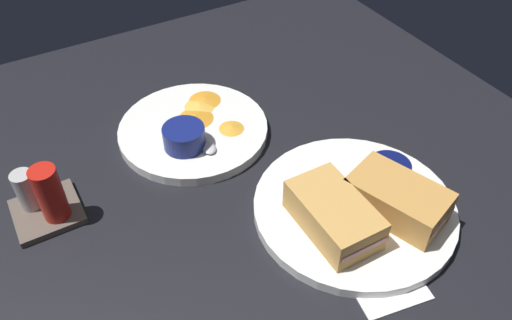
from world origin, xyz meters
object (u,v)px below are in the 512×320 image
object	(u,v)px
plate_chips_companion	(193,130)
condiment_caddy	(44,199)
ramekin_light_gravy	(184,136)
ramekin_dark_sauce	(388,174)
spoon_by_dark_ramekin	(367,202)
plate_sandwich_main	(354,208)
spoon_by_gravy_ramekin	(205,143)
sandwich_half_near	(333,215)
sandwich_half_far	(397,199)

from	to	relation	value
plate_chips_companion	condiment_caddy	size ratio (longest dim) A/B	2.58
ramekin_light_gravy	condiment_caddy	xyz separation A→B (cm)	(-2.47, 21.99, -0.08)
ramekin_dark_sauce	plate_chips_companion	world-z (taller)	ramekin_dark_sauce
plate_chips_companion	spoon_by_dark_ramekin	bearing A→B (deg)	-153.45
plate_sandwich_main	condiment_caddy	xyz separation A→B (cm)	(20.83, 37.40, 2.61)
ramekin_dark_sauce	spoon_by_dark_ramekin	distance (cm)	5.39
ramekin_dark_sauce	condiment_caddy	distance (cm)	48.03
ramekin_dark_sauce	condiment_caddy	world-z (taller)	condiment_caddy
plate_chips_companion	spoon_by_gravy_ramekin	distance (cm)	5.24
sandwich_half_near	spoon_by_gravy_ramekin	bearing A→B (deg)	17.66
sandwich_half_near	ramekin_dark_sauce	size ratio (longest dim) A/B	2.20
sandwich_half_near	ramekin_light_gravy	xyz separation A→B (cm)	(24.91, 10.27, -0.52)
sandwich_half_near	plate_chips_companion	distance (cm)	29.65
plate_chips_companion	spoon_by_gravy_ramekin	world-z (taller)	spoon_by_gravy_ramekin
sandwich_half_far	ramekin_dark_sauce	world-z (taller)	sandwich_half_far
plate_sandwich_main	ramekin_dark_sauce	xyz separation A→B (cm)	(0.92, -6.31, 2.94)
plate_chips_companion	ramekin_light_gravy	world-z (taller)	ramekin_light_gravy
ramekin_dark_sauce	sandwich_half_near	bearing A→B (deg)	102.46
sandwich_half_far	spoon_by_gravy_ramekin	size ratio (longest dim) A/B	1.50
spoon_by_dark_ramekin	condiment_caddy	world-z (taller)	condiment_caddy
plate_sandwich_main	spoon_by_gravy_ramekin	world-z (taller)	spoon_by_gravy_ramekin
sandwich_half_near	ramekin_light_gravy	bearing A→B (deg)	22.40
spoon_by_dark_ramekin	spoon_by_gravy_ramekin	bearing A→B (deg)	31.98
sandwich_half_near	condiment_caddy	xyz separation A→B (cm)	(22.44, 32.26, -0.59)
plate_chips_companion	ramekin_dark_sauce	bearing A→B (deg)	-144.39
plate_sandwich_main	ramekin_dark_sauce	distance (cm)	7.02
plate_sandwich_main	ramekin_dark_sauce	size ratio (longest dim) A/B	4.68
plate_chips_companion	condiment_caddy	xyz separation A→B (cm)	(-6.14, 25.05, 2.61)
ramekin_dark_sauce	ramekin_light_gravy	distance (cm)	31.18
sandwich_half_near	ramekin_light_gravy	size ratio (longest dim) A/B	2.02
plate_sandwich_main	condiment_caddy	distance (cm)	42.89
ramekin_light_gravy	plate_chips_companion	bearing A→B (deg)	-39.81
spoon_by_dark_ramekin	plate_sandwich_main	bearing A→B (deg)	63.92
ramekin_light_gravy	spoon_by_gravy_ramekin	distance (cm)	3.49
sandwich_half_far	ramekin_light_gravy	xyz separation A→B (cm)	(26.95, 19.37, -0.52)
plate_sandwich_main	spoon_by_dark_ramekin	world-z (taller)	spoon_by_dark_ramekin
sandwich_half_near	plate_chips_companion	size ratio (longest dim) A/B	0.54
plate_sandwich_main	sandwich_half_far	world-z (taller)	sandwich_half_far
ramekin_dark_sauce	ramekin_light_gravy	world-z (taller)	ramekin_dark_sauce
ramekin_light_gravy	spoon_by_dark_ramekin	bearing A→B (deg)	-144.88
sandwich_half_far	plate_sandwich_main	bearing A→B (deg)	47.34
plate_sandwich_main	ramekin_light_gravy	world-z (taller)	ramekin_light_gravy
sandwich_half_far	ramekin_dark_sauce	xyz separation A→B (cm)	(4.57, -2.35, -0.26)
spoon_by_dark_ramekin	spoon_by_gravy_ramekin	size ratio (longest dim) A/B	0.99
sandwich_half_far	plate_chips_companion	bearing A→B (deg)	28.03
ramekin_light_gravy	condiment_caddy	distance (cm)	22.13
sandwich_half_near	plate_sandwich_main	bearing A→B (deg)	-72.66
sandwich_half_near	ramekin_dark_sauce	bearing A→B (deg)	-77.54
sandwich_half_near	plate_chips_companion	world-z (taller)	sandwich_half_near
condiment_caddy	ramekin_light_gravy	bearing A→B (deg)	-83.59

